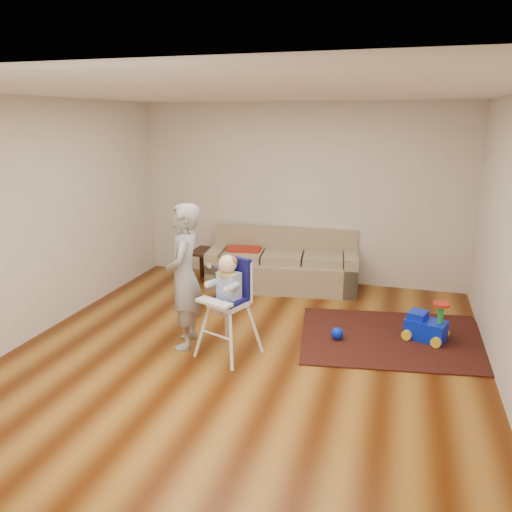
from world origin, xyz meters
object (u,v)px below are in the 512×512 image
(high_chair, at_px, (228,308))
(adult, at_px, (184,277))
(ride_on_toy, at_px, (427,320))
(sofa, at_px, (283,260))
(side_table, at_px, (209,266))
(toy_ball, at_px, (337,333))

(high_chair, bearing_deg, adult, -169.96)
(ride_on_toy, bearing_deg, high_chair, -134.86)
(sofa, bearing_deg, high_chair, -98.16)
(sofa, relative_size, side_table, 4.50)
(sofa, xyz_separation_m, ride_on_toy, (2.01, -1.37, -0.17))
(ride_on_toy, distance_m, toy_ball, 1.03)
(side_table, bearing_deg, high_chair, -63.68)
(side_table, bearing_deg, adult, -75.09)
(side_table, height_order, ride_on_toy, side_table)
(toy_ball, height_order, adult, adult)
(toy_ball, bearing_deg, high_chair, -147.70)
(sofa, height_order, toy_ball, sofa)
(toy_ball, distance_m, adult, 1.85)
(side_table, xyz_separation_m, high_chair, (1.11, -2.24, 0.29))
(toy_ball, xyz_separation_m, high_chair, (-1.07, -0.68, 0.45))
(high_chair, distance_m, adult, 0.61)
(ride_on_toy, bearing_deg, toy_ball, -143.37)
(side_table, height_order, toy_ball, side_table)
(sofa, distance_m, toy_ball, 1.99)
(sofa, bearing_deg, side_table, 177.79)
(ride_on_toy, height_order, high_chair, high_chair)
(sofa, bearing_deg, toy_ball, -65.28)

